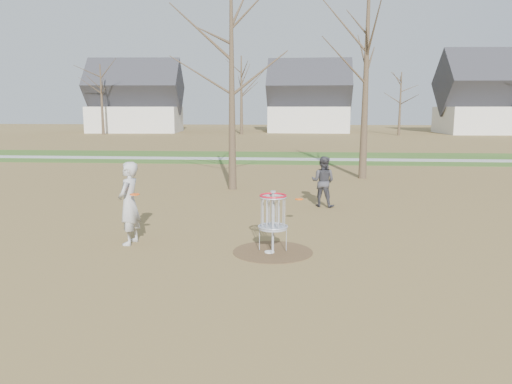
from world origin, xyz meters
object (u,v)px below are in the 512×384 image
Objects in this scene: disc_grounded at (269,252)px; player_standing at (129,203)px; disc_golf_basket at (273,212)px; player_throwing at (323,182)px.

player_standing is at bearing 171.88° from disc_grounded.
player_standing reaches higher than disc_grounded.
player_throwing is at bearing 75.53° from disc_golf_basket.
disc_grounded is at bearing 87.24° from player_standing.
player_standing reaches higher than player_throwing.
player_standing is at bearing 65.76° from player_throwing.
disc_golf_basket is (-1.37, -5.30, 0.09)m from player_throwing.
disc_grounded is (-1.44, -5.38, -0.80)m from player_throwing.
player_standing reaches higher than disc_golf_basket.
player_throwing is 1.22× the size of disc_golf_basket.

